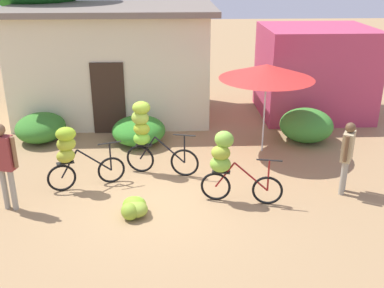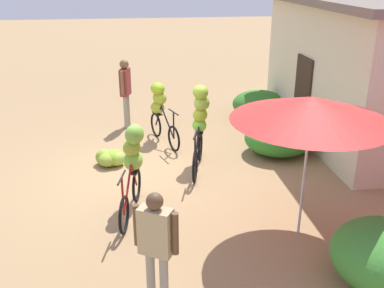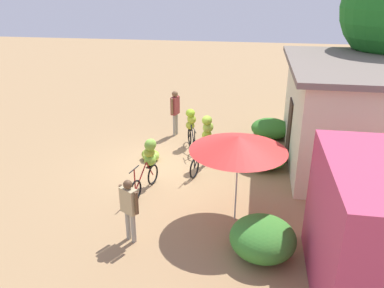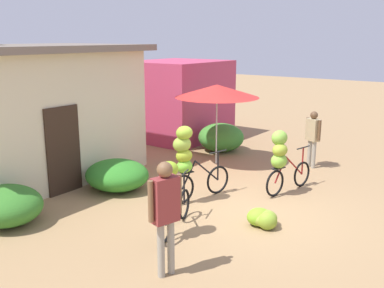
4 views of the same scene
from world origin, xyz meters
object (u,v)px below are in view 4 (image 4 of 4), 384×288
object	(u,v)px
shop_pink	(178,100)
person_bystander	(313,134)
bicycle_leftmost	(170,191)
bicycle_near_pile	(188,158)
bicycle_center_loaded	(282,157)
market_umbrella	(217,91)
banana_pile_on_ground	(262,218)
person_vendor	(165,207)
building_low	(18,114)

from	to	relation	value
shop_pink	person_bystander	world-z (taller)	shop_pink
bicycle_leftmost	bicycle_near_pile	distance (m)	1.69
bicycle_center_loaded	shop_pink	bearing A→B (deg)	58.98
market_umbrella	bicycle_near_pile	xyz separation A→B (m)	(-2.86, -1.14, -1.07)
bicycle_leftmost	banana_pile_on_ground	distance (m)	1.90
bicycle_near_pile	bicycle_leftmost	bearing A→B (deg)	-154.55
bicycle_center_loaded	person_vendor	world-z (taller)	person_vendor
market_umbrella	banana_pile_on_ground	xyz separation A→B (m)	(-3.04, -3.01, -1.90)
bicycle_leftmost	person_vendor	xyz separation A→B (m)	(-1.09, -0.81, 0.25)
bicycle_leftmost	market_umbrella	bearing A→B (deg)	23.02
banana_pile_on_ground	bicycle_leftmost	bearing A→B (deg)	139.41
building_low	shop_pink	bearing A→B (deg)	-1.53
banana_pile_on_ground	person_vendor	size ratio (longest dim) A/B	0.43
bicycle_near_pile	bicycle_center_loaded	xyz separation A→B (m)	(1.64, -1.41, -0.13)
market_umbrella	bicycle_near_pile	size ratio (longest dim) A/B	1.36
person_vendor	person_bystander	bearing A→B (deg)	3.13
building_low	banana_pile_on_ground	distance (m)	6.43
market_umbrella	bicycle_center_loaded	xyz separation A→B (m)	(-1.22, -2.55, -1.20)
bicycle_center_loaded	banana_pile_on_ground	bearing A→B (deg)	-165.64
building_low	bicycle_near_pile	world-z (taller)	building_low
shop_pink	person_vendor	bearing A→B (deg)	-143.25
banana_pile_on_ground	person_vendor	world-z (taller)	person_vendor
shop_pink	banana_pile_on_ground	bearing A→B (deg)	-130.61
building_low	person_bystander	bearing A→B (deg)	-45.89
banana_pile_on_ground	building_low	bearing A→B (deg)	99.10
bicycle_leftmost	bicycle_center_loaded	size ratio (longest dim) A/B	0.98
person_bystander	market_umbrella	bearing A→B (deg)	118.68
shop_pink	bicycle_center_loaded	distance (m)	6.48
bicycle_leftmost	shop_pink	bearing A→B (deg)	36.78
bicycle_near_pile	shop_pink	bearing A→B (deg)	39.72
bicycle_leftmost	bicycle_center_loaded	bearing A→B (deg)	-12.24
market_umbrella	shop_pink	bearing A→B (deg)	54.84
bicycle_near_pile	bicycle_center_loaded	world-z (taller)	bicycle_near_pile
person_vendor	person_bystander	size ratio (longest dim) A/B	1.14
building_low	market_umbrella	size ratio (longest dim) A/B	2.63
person_bystander	bicycle_near_pile	bearing A→B (deg)	164.27
building_low	bicycle_center_loaded	bearing A→B (deg)	-63.81
bicycle_center_loaded	bicycle_near_pile	bearing A→B (deg)	139.32
shop_pink	person_bystander	size ratio (longest dim) A/B	2.05
person_vendor	bicycle_center_loaded	bearing A→B (deg)	1.63
bicycle_center_loaded	person_bystander	bearing A→B (deg)	5.70
market_umbrella	person_bystander	size ratio (longest dim) A/B	1.49
building_low	bicycle_leftmost	world-z (taller)	building_low
shop_pink	bicycle_near_pile	distance (m)	6.47
market_umbrella	bicycle_leftmost	size ratio (longest dim) A/B	1.46
bicycle_leftmost	person_vendor	bearing A→B (deg)	-143.48
building_low	bicycle_near_pile	xyz separation A→B (m)	(1.16, -4.29, -0.67)
bicycle_near_pile	banana_pile_on_ground	distance (m)	2.06
building_low	person_vendor	bearing A→B (deg)	-103.93
building_low	bicycle_leftmost	size ratio (longest dim) A/B	3.85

